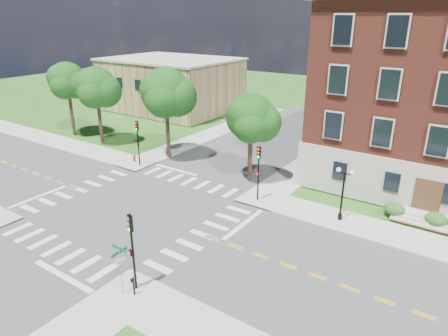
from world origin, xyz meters
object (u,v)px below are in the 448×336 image
Objects in this scene: twin_lamp_west at (343,191)px; fire_hydrant at (134,158)px; traffic_signal_nw at (138,137)px; push_button_post at (133,285)px; street_sign_pole at (120,261)px; traffic_signal_se at (132,243)px; traffic_signal_ne at (259,167)px.

twin_lamp_west reaches higher than fire_hydrant.
traffic_signal_nw reaches higher than push_button_post.
street_sign_pole is at bearing -114.77° from twin_lamp_west.
twin_lamp_west is 3.53× the size of push_button_post.
traffic_signal_nw is 21.57m from twin_lamp_west.
traffic_signal_se is 22.20m from fire_hydrant.
twin_lamp_west is at bearing 64.97° from traffic_signal_se.
traffic_signal_se reaches higher than street_sign_pole.
traffic_signal_nw is 1.55× the size of street_sign_pole.
traffic_signal_nw is at bearing 134.65° from push_button_post.
fire_hydrant is at bearing 134.61° from street_sign_pole.
fire_hydrant is (-16.31, 15.67, -0.33)m from push_button_post.
push_button_post is (0.44, -14.83, -2.39)m from traffic_signal_ne.
traffic_signal_nw is 21.04m from street_sign_pole.
traffic_signal_ne is at bearing -1.17° from traffic_signal_nw.
traffic_signal_ne and traffic_signal_nw have the same top height.
traffic_signal_ne is 4.00× the size of push_button_post.
traffic_signal_se is 1.55× the size of street_sign_pole.
traffic_signal_se is 4.00× the size of push_button_post.
twin_lamp_west is 1.36× the size of street_sign_pole.
traffic_signal_se is at bearing -89.65° from traffic_signal_ne.
traffic_signal_ne is (-0.09, 14.35, 0.00)m from traffic_signal_se.
traffic_signal_nw is at bearing 133.00° from street_sign_pole.
traffic_signal_se is 1.00× the size of traffic_signal_ne.
fire_hydrant is (-22.92, 0.28, -2.06)m from twin_lamp_west.
twin_lamp_west reaches higher than push_button_post.
traffic_signal_se is 1.00× the size of traffic_signal_nw.
twin_lamp_west is at bearing 65.23° from street_sign_pole.
street_sign_pole is at bearing -90.64° from traffic_signal_ne.
street_sign_pole is 22.44m from fire_hydrant.
traffic_signal_se is 2.46m from push_button_post.
traffic_signal_ne is at bearing 89.36° from street_sign_pole.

